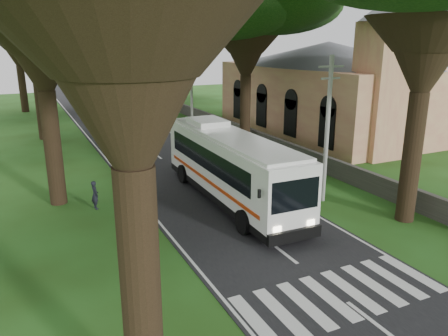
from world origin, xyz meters
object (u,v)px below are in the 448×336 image
at_px(church, 328,81).
at_px(pole_mid, 192,91).
at_px(pole_near, 327,128).
at_px(distant_car_a, 89,113).
at_px(pole_far, 137,76).
at_px(coach_bus, 230,165).
at_px(pedestrian, 95,195).
at_px(distant_car_c, 104,94).

xyz_separation_m(church, pole_mid, (-12.36, 4.45, -0.73)).
distance_m(pole_near, distant_car_a, 34.15).
bearing_deg(pole_far, distant_car_a, -137.55).
distance_m(coach_bus, pedestrian, 7.45).
bearing_deg(pole_mid, church, -19.81).
bearing_deg(distant_car_a, distant_car_c, -91.05).
relative_size(coach_bus, pedestrian, 8.29).
relative_size(pole_near, pole_far, 1.00).
relative_size(pole_far, distant_car_a, 1.98).
relative_size(distant_car_a, pedestrian, 2.59).
height_order(coach_bus, pedestrian, coach_bus).
bearing_deg(coach_bus, pole_far, 83.73).
relative_size(church, distant_car_c, 5.33).
bearing_deg(pole_mid, pole_far, 90.00).
xyz_separation_m(pole_far, distant_car_c, (-2.50, 10.99, -3.50)).
bearing_deg(coach_bus, distant_car_c, 88.26).
distance_m(pole_mid, coach_bus, 18.39).
xyz_separation_m(distant_car_a, distant_car_c, (5.00, 17.85, -0.03)).
xyz_separation_m(church, pole_near, (-12.36, -15.55, -0.73)).
bearing_deg(pole_mid, pedestrian, -126.81).
xyz_separation_m(distant_car_c, pedestrian, (-9.29, -46.74, 0.10)).
bearing_deg(pole_near, distant_car_a, 102.75).
bearing_deg(church, distant_car_a, 138.47).
relative_size(pole_mid, distant_car_c, 1.78).
xyz_separation_m(pole_far, pedestrian, (-11.79, -35.75, -3.40)).
distance_m(pole_far, distant_car_a, 10.74).
relative_size(pole_far, pedestrian, 5.13).
relative_size(pole_near, pole_mid, 1.00).
distance_m(pole_mid, distant_car_c, 31.29).
bearing_deg(distant_car_c, coach_bus, 75.81).
bearing_deg(pole_near, pedestrian, 160.16).
bearing_deg(pole_near, distant_car_c, 92.81).
relative_size(church, pole_near, 3.00).
height_order(coach_bus, distant_car_c, coach_bus).
xyz_separation_m(coach_bus, distant_car_a, (-2.80, 30.79, -1.33)).
height_order(pole_near, pole_far, same).
height_order(pole_far, distant_car_a, pole_far).
bearing_deg(church, distant_car_c, 112.75).
distance_m(pole_far, pedestrian, 37.79).
relative_size(pole_near, pedestrian, 5.13).
xyz_separation_m(pole_near, pole_far, (0.00, 40.00, 0.00)).
xyz_separation_m(church, distant_car_c, (-14.86, 35.44, -4.23)).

